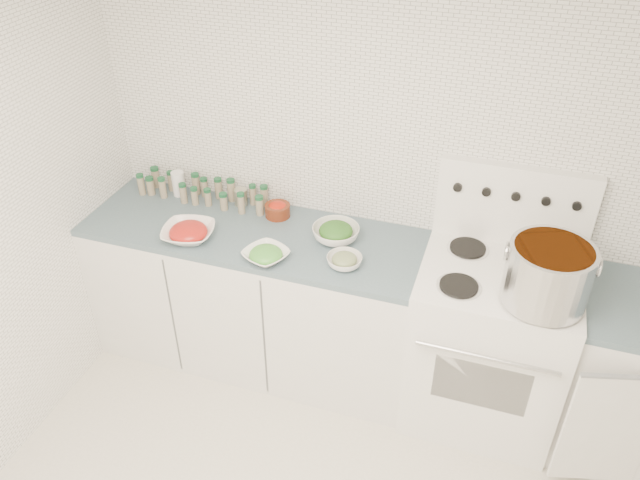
{
  "coord_description": "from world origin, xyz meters",
  "views": [
    {
      "loc": [
        0.4,
        -1.33,
        2.76
      ],
      "look_at": [
        -0.42,
        1.14,
        0.96
      ],
      "focal_mm": 35.0,
      "sensor_mm": 36.0,
      "label": 1
    }
  ],
  "objects_px": {
    "stove": "(488,340)",
    "stock_pot": "(548,273)",
    "bowl_snowpea": "(266,255)",
    "bowl_tomato": "(188,232)"
  },
  "relations": [
    {
      "from": "stove",
      "to": "stock_pot",
      "type": "xyz_separation_m",
      "value": [
        0.19,
        -0.16,
        0.6
      ]
    },
    {
      "from": "bowl_snowpea",
      "to": "stove",
      "type": "bearing_deg",
      "value": 10.8
    },
    {
      "from": "stove",
      "to": "stock_pot",
      "type": "height_order",
      "value": "stove"
    },
    {
      "from": "stove",
      "to": "bowl_snowpea",
      "type": "xyz_separation_m",
      "value": [
        -1.13,
        -0.22,
        0.43
      ]
    },
    {
      "from": "stove",
      "to": "bowl_tomato",
      "type": "relative_size",
      "value": 4.26
    },
    {
      "from": "stove",
      "to": "stock_pot",
      "type": "distance_m",
      "value": 0.65
    },
    {
      "from": "stock_pot",
      "to": "bowl_snowpea",
      "type": "distance_m",
      "value": 1.33
    },
    {
      "from": "stock_pot",
      "to": "bowl_tomato",
      "type": "distance_m",
      "value": 1.78
    },
    {
      "from": "bowl_snowpea",
      "to": "stock_pot",
      "type": "bearing_deg",
      "value": 2.24
    },
    {
      "from": "stock_pot",
      "to": "bowl_snowpea",
      "type": "relative_size",
      "value": 1.4
    }
  ]
}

